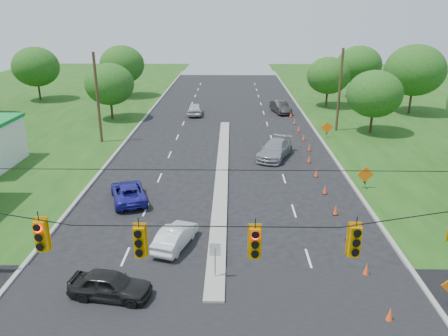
{
  "coord_description": "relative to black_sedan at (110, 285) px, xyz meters",
  "views": [
    {
      "loc": [
        0.77,
        -12.67,
        12.67
      ],
      "look_at": [
        0.28,
        14.69,
        2.8
      ],
      "focal_mm": 35.0,
      "sensor_mm": 36.0,
      "label": 1
    }
  ],
  "objects": [
    {
      "name": "cone_5",
      "position": [
        12.49,
        16.04,
        -0.31
      ],
      "size": [
        0.32,
        0.32,
        0.7
      ],
      "primitive_type": "cone",
      "color": "#FB5221",
      "rests_on": "ground"
    },
    {
      "name": "signal_span",
      "position": [
        4.78,
        -5.46,
        4.31
      ],
      "size": [
        25.6,
        0.32,
        9.0
      ],
      "color": "#422D1C",
      "rests_on": "ground"
    },
    {
      "name": "cone_3",
      "position": [
        12.49,
        9.04,
        -0.31
      ],
      "size": [
        0.32,
        0.32,
        0.7
      ],
      "primitive_type": "cone",
      "color": "#FB5221",
      "rests_on": "ground"
    },
    {
      "name": "white_sedan",
      "position": [
        2.45,
        4.77,
        -0.03
      ],
      "size": [
        2.39,
        4.04,
        1.26
      ],
      "primitive_type": "imported",
      "rotation": [
        0.0,
        0.0,
        2.84
      ],
      "color": "white",
      "rests_on": "ground"
    },
    {
      "name": "silver_car_far",
      "position": [
        9.58,
        20.9,
        0.13
      ],
      "size": [
        4.07,
        5.89,
        1.58
      ],
      "primitive_type": "imported",
      "rotation": [
        0.0,
        0.0,
        -0.38
      ],
      "color": "gray",
      "rests_on": "ground"
    },
    {
      "name": "black_sedan",
      "position": [
        0.0,
        0.0,
        0.0
      ],
      "size": [
        4.07,
        2.15,
        1.32
      ],
      "primitive_type": "imported",
      "rotation": [
        0.0,
        0.0,
        1.41
      ],
      "color": "black",
      "rests_on": "ground"
    },
    {
      "name": "median",
      "position": [
        4.84,
        16.54,
        -0.66
      ],
      "size": [
        1.0,
        34.0,
        0.18
      ],
      "primitive_type": "cube",
      "color": "gray",
      "rests_on": "ground"
    },
    {
      "name": "blue_pickup",
      "position": [
        -1.64,
        11.05,
        -0.01
      ],
      "size": [
        3.6,
        5.17,
        1.31
      ],
      "primitive_type": "imported",
      "rotation": [
        0.0,
        0.0,
        3.48
      ],
      "color": "#231F96",
      "rests_on": "ground"
    },
    {
      "name": "utility_pole_far_left",
      "position": [
        -7.66,
        25.54,
        3.84
      ],
      "size": [
        0.28,
        0.28,
        9.0
      ],
      "primitive_type": "cylinder",
      "color": "#422D1C",
      "rests_on": "ground"
    },
    {
      "name": "tree_6",
      "position": [
        -11.16,
        50.54,
        4.3
      ],
      "size": [
        6.72,
        6.72,
        7.84
      ],
      "color": "black",
      "rests_on": "ground"
    },
    {
      "name": "dark_car_receding",
      "position": [
        12.03,
        39.59,
        0.11
      ],
      "size": [
        2.64,
        4.93,
        1.54
      ],
      "primitive_type": "imported",
      "rotation": [
        0.0,
        0.0,
        0.23
      ],
      "color": "black",
      "rests_on": "ground"
    },
    {
      "name": "tree_12",
      "position": [
        18.84,
        43.54,
        3.68
      ],
      "size": [
        5.88,
        5.88,
        6.86
      ],
      "color": "black",
      "rests_on": "ground"
    },
    {
      "name": "silver_car_oncoming",
      "position": [
        0.86,
        38.23,
        0.11
      ],
      "size": [
        2.06,
        4.62,
        1.55
      ],
      "primitive_type": "imported",
      "rotation": [
        0.0,
        0.0,
        3.19
      ],
      "color": "silver",
      "rests_on": "ground"
    },
    {
      "name": "work_sign_1",
      "position": [
        15.64,
        13.54,
        0.43
      ],
      "size": [
        1.27,
        0.58,
        1.37
      ],
      "color": "black",
      "rests_on": "ground"
    },
    {
      "name": "cone_4",
      "position": [
        12.49,
        12.54,
        -0.31
      ],
      "size": [
        0.32,
        0.32,
        0.7
      ],
      "primitive_type": "cone",
      "color": "#FB5221",
      "rests_on": "ground"
    },
    {
      "name": "cone_9",
      "position": [
        13.09,
        30.04,
        -0.31
      ],
      "size": [
        0.32,
        0.32,
        0.7
      ],
      "primitive_type": "cone",
      "color": "#FB5221",
      "rests_on": "ground"
    },
    {
      "name": "tree_5",
      "position": [
        -9.16,
        35.54,
        3.68
      ],
      "size": [
        5.88,
        5.88,
        6.86
      ],
      "color": "black",
      "rests_on": "ground"
    },
    {
      "name": "cone_0",
      "position": [
        12.49,
        -1.46,
        -0.31
      ],
      "size": [
        0.32,
        0.32,
        0.7
      ],
      "primitive_type": "cone",
      "color": "#FB5221",
      "rests_on": "ground"
    },
    {
      "name": "tree_4",
      "position": [
        -23.16,
        47.54,
        4.3
      ],
      "size": [
        6.72,
        6.72,
        7.84
      ],
      "color": "black",
      "rests_on": "ground"
    },
    {
      "name": "median_sign",
      "position": [
        4.84,
        1.54,
        0.8
      ],
      "size": [
        0.55,
        0.06,
        2.05
      ],
      "color": "gray",
      "rests_on": "ground"
    },
    {
      "name": "tree_10",
      "position": [
        28.84,
        39.54,
        4.92
      ],
      "size": [
        7.56,
        7.56,
        8.82
      ],
      "color": "black",
      "rests_on": "ground"
    },
    {
      "name": "work_sign_2",
      "position": [
        15.64,
        27.54,
        0.43
      ],
      "size": [
        1.27,
        0.58,
        1.37
      ],
      "color": "black",
      "rests_on": "ground"
    },
    {
      "name": "cone_7",
      "position": [
        13.09,
        23.04,
        -0.31
      ],
      "size": [
        0.32,
        0.32,
        0.7
      ],
      "primitive_type": "cone",
      "color": "#FB5221",
      "rests_on": "ground"
    },
    {
      "name": "cone_8",
      "position": [
        13.09,
        26.54,
        -0.31
      ],
      "size": [
        0.32,
        0.32,
        0.7
      ],
      "primitive_type": "cone",
      "color": "#FB5221",
      "rests_on": "ground"
    },
    {
      "name": "tree_9",
      "position": [
        20.84,
        29.54,
        3.68
      ],
      "size": [
        5.88,
        5.88,
        6.86
      ],
      "color": "black",
      "rests_on": "ground"
    },
    {
      "name": "cone_11",
      "position": [
        13.09,
        37.04,
        -0.31
      ],
      "size": [
        0.32,
        0.32,
        0.7
      ],
      "primitive_type": "cone",
      "color": "#FB5221",
      "rests_on": "ground"
    },
    {
      "name": "curb_left",
      "position": [
        -5.26,
        25.54,
        -0.66
      ],
      "size": [
        0.25,
        110.0,
        0.16
      ],
      "primitive_type": "cube",
      "color": "gray",
      "rests_on": "ground"
    },
    {
      "name": "curb_right",
      "position": [
        14.94,
        25.54,
        -0.66
      ],
      "size": [
        0.25,
        110.0,
        0.16
      ],
      "primitive_type": "cube",
      "color": "gray",
      "rests_on": "ground"
    },
    {
      "name": "cone_10",
      "position": [
        13.09,
        33.54,
        -0.31
      ],
      "size": [
        0.32,
        0.32,
        0.7
      ],
      "primitive_type": "cone",
      "color": "#FB5221",
      "rests_on": "ground"
    },
    {
      "name": "cone_1",
      "position": [
        12.49,
        2.04,
        -0.31
      ],
      "size": [
        0.32,
        0.32,
        0.7
      ],
      "primitive_type": "cone",
      "color": "#FB5221",
      "rests_on": "ground"
    },
    {
      "name": "cone_6",
      "position": [
        12.49,
        19.54,
        -0.31
      ],
      "size": [
        0.32,
        0.32,
        0.7
      ],
      "primitive_type": "cone",
      "color": "#FB5221",
      "rests_on": "ground"
    },
    {
      "name": "cone_2",
      "position": [
        12.49,
        5.54,
        -0.31
      ],
      "size": [
        0.32,
        0.32,
        0.7
      ],
      "primitive_type": "cone",
      "color": "#FB5221",
      "rests_on": "ground"
    },
    {
      "name": "tree_11",
      "position": [
        24.84,
        50.54,
        4.3
      ],
      "size": [
        6.72,
        6.72,
        7.84
      ],
      "color": "black",
      "rests_on": "ground"
    },
    {
      "name": "utility_pole_far_right",
      "position": [
        17.34,
        30.54,
        3.84
      ],
      "size": [
        0.28,
        0.28,
        9.0
      ],
      "primitive_type": "cylinder",
      "color": "#422D1C",
      "rests_on": "ground"
    }
  ]
}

